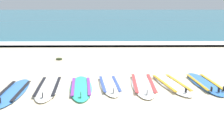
# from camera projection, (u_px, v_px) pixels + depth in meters

# --- Properties ---
(ground_plane) EXTENTS (80.00, 80.00, 0.00)m
(ground_plane) POSITION_uv_depth(u_px,v_px,m) (115.00, 93.00, 6.63)
(ground_plane) COLOR beige
(sea) EXTENTS (80.00, 60.00, 0.10)m
(sea) POSITION_uv_depth(u_px,v_px,m) (109.00, 15.00, 42.30)
(sea) COLOR #23667A
(sea) RESTS_ON ground
(wave_foam_strip) EXTENTS (80.00, 1.23, 0.11)m
(wave_foam_strip) POSITION_uv_depth(u_px,v_px,m) (111.00, 44.00, 13.76)
(wave_foam_strip) COLOR white
(wave_foam_strip) RESTS_ON ground
(surfboard_0) EXTENTS (0.60, 2.20, 0.18)m
(surfboard_0) POSITION_uv_depth(u_px,v_px,m) (13.00, 92.00, 6.57)
(surfboard_0) COLOR #3875CC
(surfboard_0) RESTS_ON ground
(surfboard_1) EXTENTS (0.72, 2.29, 0.18)m
(surfboard_1) POSITION_uv_depth(u_px,v_px,m) (48.00, 87.00, 6.93)
(surfboard_1) COLOR silver
(surfboard_1) RESTS_ON ground
(surfboard_2) EXTENTS (0.73, 2.17, 0.18)m
(surfboard_2) POSITION_uv_depth(u_px,v_px,m) (81.00, 87.00, 6.90)
(surfboard_2) COLOR #2DB793
(surfboard_2) RESTS_ON ground
(surfboard_3) EXTENTS (0.70, 2.02, 0.18)m
(surfboard_3) POSITION_uv_depth(u_px,v_px,m) (109.00, 85.00, 7.13)
(surfboard_3) COLOR silver
(surfboard_3) RESTS_ON ground
(surfboard_4) EXTENTS (0.66, 2.40, 0.18)m
(surfboard_4) POSITION_uv_depth(u_px,v_px,m) (143.00, 84.00, 7.19)
(surfboard_4) COLOR white
(surfboard_4) RESTS_ON ground
(surfboard_5) EXTENTS (0.93, 2.22, 0.18)m
(surfboard_5) POSITION_uv_depth(u_px,v_px,m) (171.00, 84.00, 7.20)
(surfboard_5) COLOR white
(surfboard_5) RESTS_ON ground
(surfboard_6) EXTENTS (0.65, 2.16, 0.18)m
(surfboard_6) POSITION_uv_depth(u_px,v_px,m) (204.00, 83.00, 7.25)
(surfboard_6) COLOR #3875CC
(surfboard_6) RESTS_ON ground
(seaweed_clump_near_shoreline) EXTENTS (0.24, 0.19, 0.08)m
(seaweed_clump_near_shoreline) POSITION_uv_depth(u_px,v_px,m) (59.00, 59.00, 10.30)
(seaweed_clump_near_shoreline) COLOR #2D381E
(seaweed_clump_near_shoreline) RESTS_ON ground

